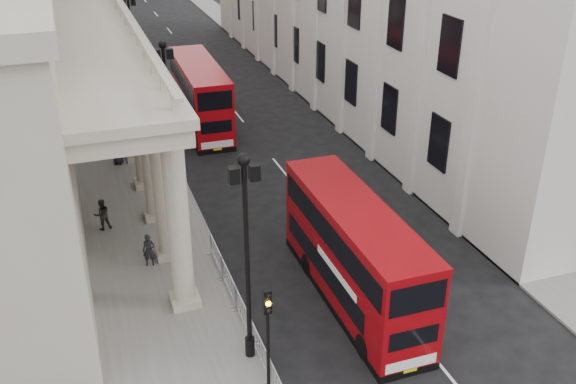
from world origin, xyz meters
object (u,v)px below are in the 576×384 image
Objects in this scene: lamp_post_north at (132,39)px; pedestrian_a at (149,250)px; traffic_light at (268,323)px; pedestrian_c at (117,150)px; lamp_post_mid at (168,104)px; bus_near at (354,252)px; lamp_post_south at (247,247)px; bus_far at (200,94)px; pedestrian_b at (102,214)px.

lamp_post_north reaches higher than pedestrian_a.
pedestrian_c is at bearing 97.73° from traffic_light.
lamp_post_mid is 14.99m from bus_near.
pedestrian_a is at bearing 146.18° from bus_near.
lamp_post_north is 0.81× the size of bus_near.
lamp_post_mid is 4.67× the size of pedestrian_c.
lamp_post_south is 1.00× the size of lamp_post_north.
bus_near is 9.59m from pedestrian_a.
bus_far is (3.57, -7.29, -2.51)m from lamp_post_north.
lamp_post_south reaches higher than traffic_light.
pedestrian_a is at bearing -107.35° from lamp_post_mid.
traffic_light is at bearing -59.10° from pedestrian_c.
pedestrian_c is at bearing -103.04° from lamp_post_north.
traffic_light is 0.42× the size of bus_near.
lamp_post_mid is at bearing -29.22° from pedestrian_c.
pedestrian_c reaches higher than pedestrian_a.
lamp_post_south and lamp_post_mid have the same top height.
pedestrian_b is (-4.42, -4.38, -3.95)m from lamp_post_mid.
pedestrian_a is (-2.76, 9.49, -2.19)m from traffic_light.
lamp_post_south reaches higher than bus_far.
bus_near is at bearing -84.41° from bus_far.
pedestrian_a is 0.95× the size of pedestrian_b.
lamp_post_mid is 9.78m from pedestrian_a.
traffic_light is at bearing -95.97° from bus_far.
lamp_post_north is 30.38m from bus_near.
pedestrian_c is (1.57, 8.08, 0.05)m from pedestrian_b.
pedestrian_c is (-8.06, 17.52, -1.32)m from bus_near.
bus_far is 6.38× the size of pedestrian_b.
lamp_post_north reaches higher than traffic_light.
lamp_post_north is 8.49m from bus_far.
bus_near is at bearing 127.14° from pedestrian_b.
bus_near reaches higher than pedestrian_a.
pedestrian_a is (-2.66, -8.52, -4.00)m from lamp_post_mid.
pedestrian_b reaches higher than pedestrian_a.
traffic_light is at bearing -87.16° from lamp_post_south.
lamp_post_south is 20.28m from pedestrian_c.
lamp_post_north is at bearing 117.50° from bus_far.
lamp_post_north is at bearing 90.17° from traffic_light.
pedestrian_c is (-2.85, 19.70, -3.90)m from lamp_post_south.
bus_far is 6.73× the size of pedestrian_a.
lamp_post_mid is 1.93× the size of traffic_light.
traffic_light is 22.02m from pedestrian_c.
traffic_light is 26.96m from bus_far.
lamp_post_south is 1.00× the size of lamp_post_mid.
lamp_post_north reaches higher than pedestrian_c.
bus_far reaches higher than pedestrian_a.
pedestrian_a is (-2.66, -24.52, -4.00)m from lamp_post_north.
lamp_post_mid is at bearing -110.85° from bus_far.
lamp_post_mid is 9.74m from bus_far.
bus_far reaches higher than pedestrian_c.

